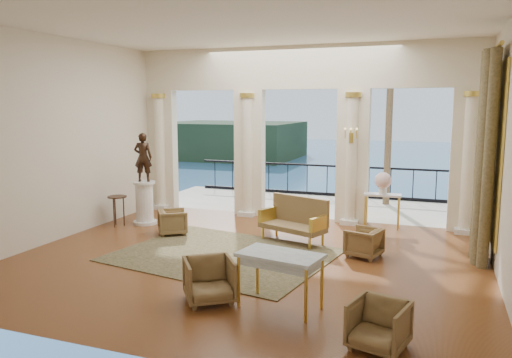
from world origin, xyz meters
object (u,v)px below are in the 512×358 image
at_px(pedestal, 145,203).
at_px(game_table, 280,259).
at_px(statue, 143,157).
at_px(armchair_c, 364,241).
at_px(console_table, 382,200).
at_px(armchair_b, 379,323).
at_px(settee, 295,220).
at_px(armchair_a, 209,278).
at_px(armchair_d, 173,221).
at_px(side_table, 117,200).

bearing_deg(pedestal, game_table, -38.77).
bearing_deg(pedestal, statue, -26.57).
distance_m(armchair_c, game_table, 3.11).
distance_m(statue, console_table, 6.03).
xyz_separation_m(pedestal, statue, (0.00, -0.00, 1.18)).
relative_size(game_table, console_table, 1.46).
relative_size(game_table, pedestal, 1.20).
distance_m(armchair_b, settee, 4.99).
height_order(armchair_c, game_table, game_table).
relative_size(armchair_c, settee, 0.40).
relative_size(settee, statue, 1.32).
distance_m(armchair_a, armchair_d, 4.21).
bearing_deg(armchair_b, armchair_d, 157.00).
xyz_separation_m(settee, game_table, (0.79, -3.62, 0.26)).
distance_m(game_table, pedestal, 6.18).
bearing_deg(console_table, armchair_b, -87.35).
distance_m(armchair_b, console_table, 6.39).
bearing_deg(armchair_c, pedestal, -82.98).
height_order(pedestal, side_table, pedestal).
relative_size(armchair_a, side_table, 0.98).
height_order(armchair_c, settee, settee).
height_order(armchair_c, armchair_d, armchair_d).
bearing_deg(side_table, armchair_a, -40.27).
height_order(console_table, side_table, console_table).
height_order(settee, console_table, settee).
distance_m(armchair_c, console_table, 2.60).
distance_m(armchair_c, settee, 1.73).
distance_m(armchair_b, game_table, 1.77).
relative_size(armchair_c, pedestal, 0.59).
height_order(armchair_a, game_table, game_table).
relative_size(armchair_d, pedestal, 0.59).
relative_size(armchair_b, console_table, 0.74).
bearing_deg(armchair_b, game_table, 167.16).
relative_size(armchair_a, armchair_b, 1.11).
bearing_deg(armchair_a, pedestal, 96.97).
bearing_deg(armchair_d, statue, 24.72).
xyz_separation_m(pedestal, side_table, (-0.50, -0.44, 0.13)).
distance_m(settee, pedestal, 4.04).
bearing_deg(armchair_a, statue, 96.97).
distance_m(pedestal, statue, 1.18).
xyz_separation_m(armchair_d, side_table, (-1.69, 0.23, 0.33)).
xyz_separation_m(armchair_d, pedestal, (-1.19, 0.67, 0.20)).
height_order(armchair_a, statue, statue).
bearing_deg(armchair_c, armchair_a, -15.13).
xyz_separation_m(armchair_a, statue, (-3.73, 4.03, 1.33)).
bearing_deg(settee, armchair_d, -150.60).
height_order(armchair_d, console_table, console_table).
bearing_deg(armchair_b, pedestal, 158.43).
relative_size(armchair_a, armchair_d, 1.16).
bearing_deg(side_table, settee, 2.48).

